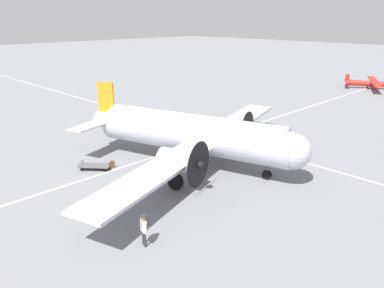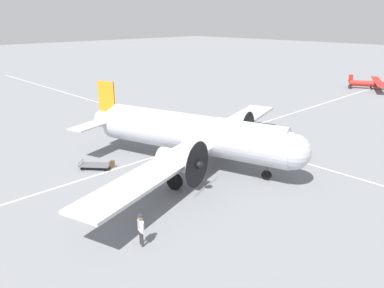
{
  "view_description": "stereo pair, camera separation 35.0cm",
  "coord_description": "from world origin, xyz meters",
  "px_view_note": "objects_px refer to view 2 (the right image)",
  "views": [
    {
      "loc": [
        19.15,
        19.16,
        10.88
      ],
      "look_at": [
        0.0,
        0.0,
        1.68
      ],
      "focal_mm": 35.0,
      "sensor_mm": 36.0,
      "label": 1
    },
    {
      "loc": [
        18.9,
        19.41,
        10.88
      ],
      "look_at": [
        0.0,
        0.0,
        1.68
      ],
      "focal_mm": 35.0,
      "sensor_mm": 36.0,
      "label": 2
    }
  ],
  "objects_px": {
    "airliner_main": "(197,134)",
    "crew_foreground": "(141,226)",
    "baggage_cart": "(95,165)",
    "suitcase_near_door": "(112,164)",
    "light_aircraft_distant": "(377,84)"
  },
  "relations": [
    {
      "from": "airliner_main",
      "to": "baggage_cart",
      "type": "distance_m",
      "value": 8.07
    },
    {
      "from": "light_aircraft_distant",
      "to": "airliner_main",
      "type": "bearing_deg",
      "value": -112.27
    },
    {
      "from": "crew_foreground",
      "to": "baggage_cart",
      "type": "distance_m",
      "value": 11.18
    },
    {
      "from": "baggage_cart",
      "to": "suitcase_near_door",
      "type": "bearing_deg",
      "value": 12.67
    },
    {
      "from": "suitcase_near_door",
      "to": "airliner_main",
      "type": "bearing_deg",
      "value": 139.96
    },
    {
      "from": "airliner_main",
      "to": "crew_foreground",
      "type": "height_order",
      "value": "airliner_main"
    },
    {
      "from": "suitcase_near_door",
      "to": "baggage_cart",
      "type": "height_order",
      "value": "suitcase_near_door"
    },
    {
      "from": "baggage_cart",
      "to": "light_aircraft_distant",
      "type": "bearing_deg",
      "value": 46.82
    },
    {
      "from": "crew_foreground",
      "to": "baggage_cart",
      "type": "relative_size",
      "value": 0.71
    },
    {
      "from": "suitcase_near_door",
      "to": "baggage_cart",
      "type": "relative_size",
      "value": 0.25
    },
    {
      "from": "light_aircraft_distant",
      "to": "suitcase_near_door",
      "type": "bearing_deg",
      "value": -117.63
    },
    {
      "from": "airliner_main",
      "to": "light_aircraft_distant",
      "type": "relative_size",
      "value": 2.43
    },
    {
      "from": "crew_foreground",
      "to": "light_aircraft_distant",
      "type": "xyz_separation_m",
      "value": [
        -52.92,
        -8.63,
        -0.22
      ]
    },
    {
      "from": "crew_foreground",
      "to": "suitcase_near_door",
      "type": "relative_size",
      "value": 2.89
    },
    {
      "from": "baggage_cart",
      "to": "light_aircraft_distant",
      "type": "xyz_separation_m",
      "value": [
        -49.36,
        1.94,
        0.58
      ]
    }
  ]
}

